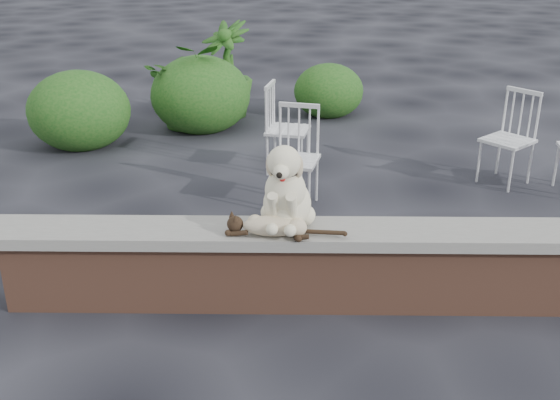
{
  "coord_description": "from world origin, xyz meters",
  "views": [
    {
      "loc": [
        -1.08,
        -3.96,
        2.47
      ],
      "look_at": [
        -1.14,
        0.2,
        0.7
      ],
      "focal_mm": 42.25,
      "sensor_mm": 36.0,
      "label": 1
    }
  ],
  "objects_px": {
    "potted_plant_a": "(187,85)",
    "chair_b": "(294,159)",
    "cat": "(275,224)",
    "dog": "(287,183)",
    "chair_e": "(288,128)",
    "chair_d": "(508,139)",
    "potted_plant_b": "(226,70)"
  },
  "relations": [
    {
      "from": "cat",
      "to": "chair_b",
      "type": "xyz_separation_m",
      "value": [
        0.14,
        1.81,
        -0.19
      ]
    },
    {
      "from": "cat",
      "to": "potted_plant_a",
      "type": "height_order",
      "value": "potted_plant_a"
    },
    {
      "from": "chair_d",
      "to": "potted_plant_b",
      "type": "bearing_deg",
      "value": -170.6
    },
    {
      "from": "potted_plant_b",
      "to": "chair_d",
      "type": "bearing_deg",
      "value": -38.76
    },
    {
      "from": "dog",
      "to": "potted_plant_b",
      "type": "height_order",
      "value": "potted_plant_b"
    },
    {
      "from": "dog",
      "to": "chair_e",
      "type": "relative_size",
      "value": 0.66
    },
    {
      "from": "dog",
      "to": "chair_b",
      "type": "xyz_separation_m",
      "value": [
        0.06,
        1.66,
        -0.42
      ]
    },
    {
      "from": "chair_e",
      "to": "potted_plant_b",
      "type": "bearing_deg",
      "value": 33.14
    },
    {
      "from": "cat",
      "to": "dog",
      "type": "bearing_deg",
      "value": 71.33
    },
    {
      "from": "chair_b",
      "to": "potted_plant_b",
      "type": "distance_m",
      "value": 3.19
    },
    {
      "from": "cat",
      "to": "chair_d",
      "type": "relative_size",
      "value": 0.99
    },
    {
      "from": "potted_plant_a",
      "to": "chair_b",
      "type": "bearing_deg",
      "value": -62.12
    },
    {
      "from": "chair_b",
      "to": "cat",
      "type": "bearing_deg",
      "value": -81.06
    },
    {
      "from": "chair_e",
      "to": "potted_plant_b",
      "type": "distance_m",
      "value": 2.28
    },
    {
      "from": "cat",
      "to": "chair_b",
      "type": "bearing_deg",
      "value": 95.05
    },
    {
      "from": "chair_d",
      "to": "potted_plant_a",
      "type": "relative_size",
      "value": 0.85
    },
    {
      "from": "chair_d",
      "to": "chair_b",
      "type": "xyz_separation_m",
      "value": [
        -2.13,
        -0.63,
        0.0
      ]
    },
    {
      "from": "cat",
      "to": "chair_e",
      "type": "relative_size",
      "value": 0.99
    },
    {
      "from": "potted_plant_a",
      "to": "chair_e",
      "type": "bearing_deg",
      "value": -51.23
    },
    {
      "from": "cat",
      "to": "chair_e",
      "type": "bearing_deg",
      "value": 97.79
    },
    {
      "from": "chair_d",
      "to": "chair_e",
      "type": "xyz_separation_m",
      "value": [
        -2.19,
        0.32,
        0.0
      ]
    },
    {
      "from": "chair_e",
      "to": "potted_plant_b",
      "type": "height_order",
      "value": "potted_plant_b"
    },
    {
      "from": "potted_plant_b",
      "to": "dog",
      "type": "bearing_deg",
      "value": -79.93
    },
    {
      "from": "chair_e",
      "to": "potted_plant_b",
      "type": "xyz_separation_m",
      "value": [
        -0.84,
        2.11,
        0.17
      ]
    },
    {
      "from": "cat",
      "to": "chair_b",
      "type": "distance_m",
      "value": 1.83
    },
    {
      "from": "chair_e",
      "to": "chair_b",
      "type": "bearing_deg",
      "value": -164.81
    },
    {
      "from": "dog",
      "to": "potted_plant_a",
      "type": "relative_size",
      "value": 0.56
    },
    {
      "from": "cat",
      "to": "potted_plant_a",
      "type": "relative_size",
      "value": 0.84
    },
    {
      "from": "chair_e",
      "to": "cat",
      "type": "bearing_deg",
      "value": -170.07
    },
    {
      "from": "cat",
      "to": "chair_e",
      "type": "distance_m",
      "value": 2.77
    },
    {
      "from": "cat",
      "to": "potted_plant_b",
      "type": "xyz_separation_m",
      "value": [
        -0.76,
        4.87,
        -0.02
      ]
    },
    {
      "from": "chair_e",
      "to": "potted_plant_a",
      "type": "bearing_deg",
      "value": 50.31
    }
  ]
}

